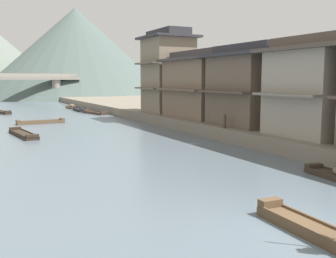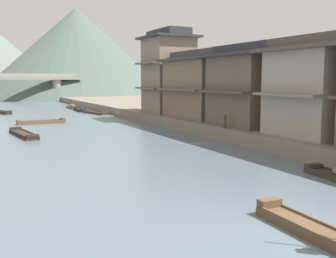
{
  "view_description": "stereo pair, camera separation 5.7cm",
  "coord_description": "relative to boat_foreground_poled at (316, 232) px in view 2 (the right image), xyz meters",
  "views": [
    {
      "loc": [
        -8.76,
        -8.48,
        4.43
      ],
      "look_at": [
        2.42,
        13.97,
        1.29
      ],
      "focal_mm": 42.16,
      "sensor_mm": 36.0,
      "label": 1
    },
    {
      "loc": [
        -8.71,
        -8.5,
        4.43
      ],
      "look_at": [
        2.42,
        13.97,
        1.29
      ],
      "focal_mm": 42.16,
      "sensor_mm": 36.0,
      "label": 2
    }
  ],
  "objects": [
    {
      "name": "house_waterfront_second",
      "position": [
        10.61,
        10.1,
        3.78
      ],
      "size": [
        5.75,
        5.93,
        6.14
      ],
      "color": "gray",
      "rests_on": "riverbank_right"
    },
    {
      "name": "boat_moored_nearest",
      "position": [
        5.21,
        53.22,
        0.08
      ],
      "size": [
        1.06,
        3.91,
        0.71
      ],
      "color": "brown",
      "rests_on": "ground"
    },
    {
      "name": "boat_moored_far",
      "position": [
        -5.02,
        25.07,
        -0.04
      ],
      "size": [
        1.72,
        5.82,
        0.44
      ],
      "color": "#33281E",
      "rests_on": "ground"
    },
    {
      "name": "boat_midriver_upstream",
      "position": [
        5.1,
        47.92,
        -0.01
      ],
      "size": [
        1.14,
        4.89,
        0.51
      ],
      "color": "#232326",
      "rests_on": "ground"
    },
    {
      "name": "mooring_post_dock_mid",
      "position": [
        7.75,
        15.81,
        1.25
      ],
      "size": [
        0.2,
        0.2,
        0.97
      ],
      "primitive_type": "cylinder",
      "color": "#473828",
      "rests_on": "riverbank_right"
    },
    {
      "name": "boat_foreground_poled",
      "position": [
        0.0,
        0.0,
        0.0
      ],
      "size": [
        1.05,
        4.56,
        0.54
      ],
      "color": "brown",
      "rests_on": "ground"
    },
    {
      "name": "hill_far_centre",
      "position": [
        16.44,
        96.15,
        11.23
      ],
      "size": [
        50.65,
        50.65,
        22.81
      ],
      "primitive_type": "cone",
      "color": "#4C5B56",
      "rests_on": "ground"
    },
    {
      "name": "stone_bridge",
      "position": [
        0.24,
        76.65,
        3.53
      ],
      "size": [
        23.96,
        2.4,
        5.71
      ],
      "color": "gray",
      "rests_on": "ground"
    },
    {
      "name": "ground_plane",
      "position": [
        0.24,
        0.83,
        -0.18
      ],
      "size": [
        400.0,
        400.0,
        0.0
      ],
      "primitive_type": "plane",
      "color": "slate"
    },
    {
      "name": "house_waterfront_tall",
      "position": [
        10.56,
        16.59,
        3.77
      ],
      "size": [
        5.64,
        6.65,
        6.14
      ],
      "color": "brown",
      "rests_on": "riverbank_right"
    },
    {
      "name": "boat_upstream_distant",
      "position": [
        -2.38,
        33.62,
        -0.02
      ],
      "size": [
        4.74,
        1.27,
        0.49
      ],
      "color": "brown",
      "rests_on": "ground"
    },
    {
      "name": "house_waterfront_narrow",
      "position": [
        10.91,
        23.74,
        3.76
      ],
      "size": [
        6.35,
        8.29,
        6.14
      ],
      "color": "#75604C",
      "rests_on": "riverbank_right"
    },
    {
      "name": "boat_moored_second",
      "position": [
        -5.09,
        48.34,
        -0.01
      ],
      "size": [
        2.17,
        4.65,
        0.51
      ],
      "color": "#33281E",
      "rests_on": "ground"
    },
    {
      "name": "house_waterfront_far",
      "position": [
        10.47,
        30.52,
        5.08
      ],
      "size": [
        5.48,
        5.8,
        8.74
      ],
      "color": "#7F705B",
      "rests_on": "riverbank_right"
    },
    {
      "name": "riverbank_right",
      "position": [
        16.4,
        30.83,
        0.29
      ],
      "size": [
        18.0,
        110.0,
        0.94
      ],
      "primitive_type": "cube",
      "color": "slate",
      "rests_on": "ground"
    },
    {
      "name": "boat_midriver_drifting",
      "position": [
        5.77,
        42.39,
        -0.04
      ],
      "size": [
        2.13,
        5.11,
        0.43
      ],
      "color": "#423328",
      "rests_on": "ground"
    }
  ]
}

